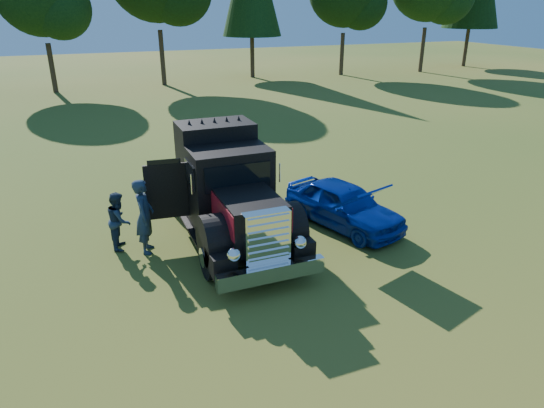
{
  "coord_description": "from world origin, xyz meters",
  "views": [
    {
      "loc": [
        -2.7,
        -9.65,
        6.02
      ],
      "look_at": [
        1.6,
        1.05,
        1.23
      ],
      "focal_mm": 32.0,
      "sensor_mm": 36.0,
      "label": 1
    }
  ],
  "objects_px": {
    "spectator_near": "(145,216)",
    "spectator_far": "(119,220)",
    "hotrod_coupe": "(344,205)",
    "diamond_t_truck": "(226,192)"
  },
  "relations": [
    {
      "from": "hotrod_coupe",
      "to": "spectator_near",
      "type": "distance_m",
      "value": 5.57
    },
    {
      "from": "spectator_near",
      "to": "spectator_far",
      "type": "bearing_deg",
      "value": 63.41
    },
    {
      "from": "hotrod_coupe",
      "to": "spectator_far",
      "type": "height_order",
      "value": "hotrod_coupe"
    },
    {
      "from": "diamond_t_truck",
      "to": "spectator_near",
      "type": "height_order",
      "value": "diamond_t_truck"
    },
    {
      "from": "hotrod_coupe",
      "to": "spectator_far",
      "type": "xyz_separation_m",
      "value": [
        -6.13,
        1.02,
        0.11
      ]
    },
    {
      "from": "diamond_t_truck",
      "to": "spectator_far",
      "type": "xyz_separation_m",
      "value": [
        -2.83,
        0.31,
        -0.51
      ]
    },
    {
      "from": "hotrod_coupe",
      "to": "spectator_near",
      "type": "xyz_separation_m",
      "value": [
        -5.53,
        0.52,
        0.33
      ]
    },
    {
      "from": "diamond_t_truck",
      "to": "spectator_far",
      "type": "bearing_deg",
      "value": 173.8
    },
    {
      "from": "diamond_t_truck",
      "to": "spectator_far",
      "type": "height_order",
      "value": "diamond_t_truck"
    },
    {
      "from": "hotrod_coupe",
      "to": "spectator_far",
      "type": "distance_m",
      "value": 6.22
    }
  ]
}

